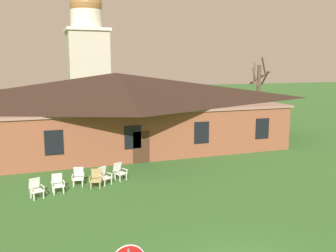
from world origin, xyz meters
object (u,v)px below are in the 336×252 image
Objects in this scene: lawn_chair_by_porch at (36,188)px; lawn_chair_right_end at (104,175)px; lawn_chair_left_end at (78,176)px; lawn_chair_middle at (96,178)px; lawn_chair_near_door at (58,183)px; lawn_chair_far_side at (119,171)px.

lawn_chair_by_porch is 1.00× the size of lawn_chair_right_end.
lawn_chair_left_end and lawn_chair_right_end have the same top height.
lawn_chair_right_end is (0.47, 0.32, 0.00)m from lawn_chair_middle.
lawn_chair_by_porch is 1.00× the size of lawn_chair_near_door.
lawn_chair_far_side is (4.43, 1.48, 0.00)m from lawn_chair_by_porch.
lawn_chair_by_porch and lawn_chair_near_door have the same top height.
lawn_chair_near_door is at bearing -162.95° from lawn_chair_far_side.
lawn_chair_by_porch is 4.67m from lawn_chair_far_side.
lawn_chair_right_end is 1.09m from lawn_chair_far_side.
lawn_chair_middle is (0.84, -0.65, 0.00)m from lawn_chair_left_end.
lawn_chair_right_end and lawn_chair_far_side have the same top height.
lawn_chair_near_door is at bearing 22.76° from lawn_chair_by_porch.
lawn_chair_middle is at bearing -37.69° from lawn_chair_left_end.
lawn_chair_by_porch is at bearing -168.00° from lawn_chair_middle.
lawn_chair_by_porch and lawn_chair_right_end have the same top height.
lawn_chair_middle is (1.96, 0.20, 0.00)m from lawn_chair_near_door.
lawn_chair_right_end is 1.00× the size of lawn_chair_far_side.
lawn_chair_near_door and lawn_chair_left_end have the same top height.
lawn_chair_near_door is 1.00× the size of lawn_chair_far_side.
lawn_chair_near_door and lawn_chair_middle have the same top height.
lawn_chair_middle is 1.66m from lawn_chair_far_side.
lawn_chair_left_end is 1.00× the size of lawn_chair_middle.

